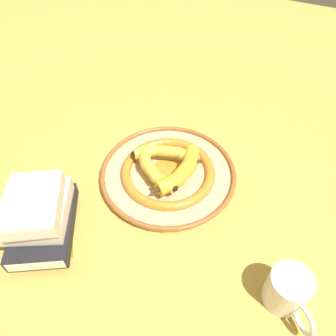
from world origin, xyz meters
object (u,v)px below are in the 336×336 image
object	(u,v)px
decorative_bowl	(168,173)
banana_b	(168,153)
banana_a	(180,172)
coffee_mug	(288,291)
banana_c	(153,169)
book_stack	(39,217)

from	to	relation	value
decorative_bowl	banana_b	distance (m)	0.05
banana_b	decorative_bowl	bearing A→B (deg)	98.74
banana_a	decorative_bowl	bearing A→B (deg)	81.21
decorative_bowl	coffee_mug	bearing A→B (deg)	-119.29
banana_c	banana_a	bearing A→B (deg)	47.95
banana_c	coffee_mug	bearing A→B (deg)	8.70
banana_b	banana_c	distance (m)	0.07
decorative_bowl	banana_c	bearing A→B (deg)	137.66
banana_a	coffee_mug	size ratio (longest dim) A/B	1.74
decorative_bowl	banana_a	world-z (taller)	banana_a
banana_b	book_stack	xyz separation A→B (m)	(-0.33, 0.17, 0.02)
banana_c	coffee_mug	size ratio (longest dim) A/B	1.44
coffee_mug	banana_b	bearing A→B (deg)	-164.68
decorative_bowl	coffee_mug	distance (m)	0.42
book_stack	banana_c	bearing A→B (deg)	115.53
banana_b	coffee_mug	distance (m)	0.45
banana_a	book_stack	distance (m)	0.36
banana_c	book_stack	size ratio (longest dim) A/B	0.67
book_stack	coffee_mug	xyz separation A→B (m)	(0.08, -0.56, -0.02)
decorative_bowl	book_stack	world-z (taller)	book_stack
banana_b	banana_c	world-z (taller)	banana_c
banana_b	banana_c	xyz separation A→B (m)	(-0.07, 0.01, 0.00)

